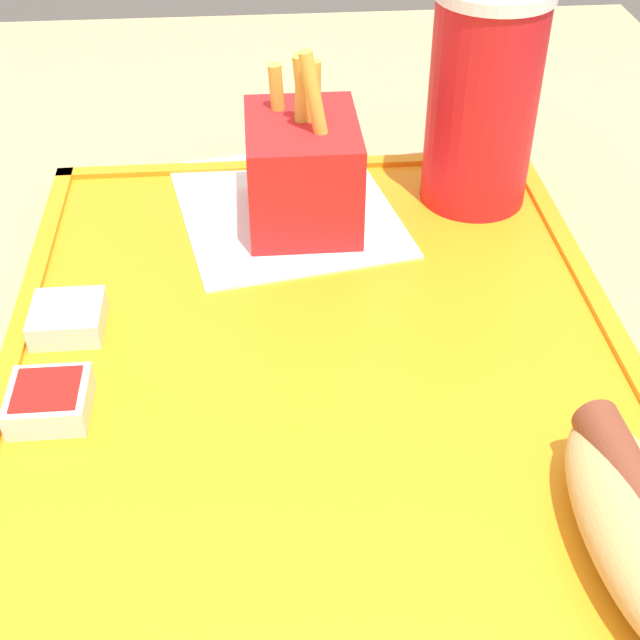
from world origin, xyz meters
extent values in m
cube|color=orange|center=(-0.01, 0.04, 0.72)|extent=(0.47, 0.36, 0.01)
cube|color=orange|center=(-0.01, -0.14, 0.73)|extent=(0.47, 0.01, 0.00)
cube|color=orange|center=(-0.01, 0.21, 0.73)|extent=(0.47, 0.01, 0.00)
cube|color=orange|center=(-0.24, 0.04, 0.73)|extent=(0.01, 0.36, 0.00)
cube|color=white|center=(-0.18, 0.03, 0.73)|extent=(0.19, 0.17, 0.00)
cylinder|color=red|center=(-0.18, 0.16, 0.80)|extent=(0.07, 0.07, 0.14)
cube|color=red|center=(-0.16, 0.04, 0.76)|extent=(0.09, 0.07, 0.07)
cylinder|color=gold|center=(-0.16, 0.04, 0.79)|extent=(0.01, 0.01, 0.07)
cylinder|color=gold|center=(-0.18, 0.02, 0.80)|extent=(0.02, 0.02, 0.07)
cylinder|color=gold|center=(-0.15, 0.05, 0.81)|extent=(0.01, 0.02, 0.09)
cylinder|color=gold|center=(-0.16, 0.04, 0.80)|extent=(0.02, 0.02, 0.09)
cylinder|color=gold|center=(-0.17, 0.05, 0.80)|extent=(0.01, 0.01, 0.08)
cube|color=silver|center=(-0.05, -0.11, 0.73)|extent=(0.04, 0.04, 0.02)
cube|color=white|center=(-0.05, -0.11, 0.74)|extent=(0.03, 0.03, 0.00)
cube|color=silver|center=(0.02, -0.11, 0.73)|extent=(0.04, 0.04, 0.02)
cube|color=#B21914|center=(0.02, -0.11, 0.74)|extent=(0.03, 0.03, 0.00)
camera|label=1|loc=(0.37, 0.01, 1.06)|focal=50.00mm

